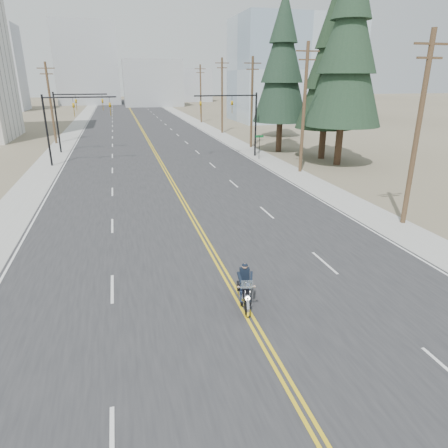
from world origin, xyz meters
The scene contains 24 objects.
ground_plane centered at (0.00, 0.00, 0.00)m, with size 400.00×400.00×0.00m, color #776D56.
road centered at (0.00, 70.00, 0.01)m, with size 20.00×200.00×0.01m, color #303033.
sidewalk_left centered at (-11.50, 70.00, 0.01)m, with size 3.00×200.00×0.01m, color #A5A5A0.
sidewalk_right centered at (11.50, 70.00, 0.01)m, with size 3.00×200.00×0.01m, color #A5A5A0.
traffic_mast_left centered at (-8.98, 32.00, 4.94)m, with size 7.10×0.26×7.00m.
traffic_mast_right centered at (8.98, 32.00, 4.94)m, with size 7.10×0.26×7.00m.
traffic_mast_far centered at (-9.31, 40.00, 4.87)m, with size 6.10×0.26×7.00m.
street_sign centered at (10.80, 30.00, 1.80)m, with size 0.90×0.06×2.62m.
utility_pole_a centered at (12.50, 8.00, 5.73)m, with size 2.20×0.30×11.00m.
utility_pole_b centered at (12.50, 23.00, 5.98)m, with size 2.20×0.30×11.50m.
utility_pole_c centered at (12.50, 38.00, 5.73)m, with size 2.20×0.30×11.00m.
utility_pole_d centered at (12.50, 53.00, 5.98)m, with size 2.20×0.30×11.50m.
utility_pole_e centered at (12.50, 70.00, 5.73)m, with size 2.20×0.30×11.00m.
utility_pole_left centered at (-12.50, 48.00, 5.48)m, with size 2.20×0.30×10.50m.
glass_building centered at (32.00, 70.00, 10.00)m, with size 24.00×16.00×20.00m, color #9EB5CC.
haze_bldg_b centered at (8.00, 125.00, 7.00)m, with size 18.00×14.00×14.00m, color #ADB2B7.
haze_bldg_c centered at (40.00, 110.00, 9.00)m, with size 16.00×12.00×18.00m, color #B7BCC6.
haze_bldg_d centered at (-12.00, 140.00, 13.00)m, with size 20.00×15.00×26.00m, color #ADB2B7.
haze_bldg_e centered at (25.00, 150.00, 6.00)m, with size 14.00×14.00×12.00m, color #B7BCC6.
motorcyclist centered at (0.11, 1.39, 0.83)m, with size 0.91×2.13×1.66m, color black, non-canonical shape.
conifer_near centered at (17.65, 25.09, 11.46)m, with size 7.54×7.54×19.96m.
conifer_mid centered at (17.69, 28.63, 9.57)m, with size 6.25×6.25×16.68m.
conifer_tall centered at (14.79, 34.14, 10.30)m, with size 6.46×6.46×17.94m.
conifer_far centered at (19.91, 46.62, 9.44)m, with size 6.14×6.14×16.45m.
Camera 1 is at (-4.20, -11.75, 8.46)m, focal length 32.00 mm.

